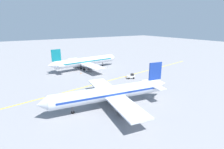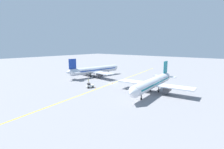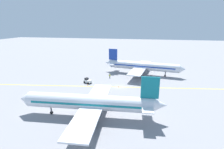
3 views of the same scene
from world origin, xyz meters
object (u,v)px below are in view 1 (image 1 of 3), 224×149
(airplane_adjacent_stand, at_px, (85,62))
(traffic_cone_mid_apron, at_px, (81,73))
(baggage_tug_white, at_px, (131,76))
(airplane_at_gate, at_px, (111,93))
(traffic_cone_near_nose, at_px, (126,77))
(traffic_cone_by_wingtip, at_px, (101,82))
(ground_crew_worker, at_px, (130,85))

(airplane_adjacent_stand, xyz_separation_m, traffic_cone_mid_apron, (-6.46, 4.99, -3.43))
(baggage_tug_white, height_order, traffic_cone_mid_apron, baggage_tug_white)
(airplane_at_gate, relative_size, traffic_cone_near_nose, 64.54)
(airplane_adjacent_stand, height_order, traffic_cone_by_wingtip, airplane_adjacent_stand)
(airplane_at_gate, height_order, traffic_cone_near_nose, airplane_at_gate)
(ground_crew_worker, relative_size, traffic_cone_mid_apron, 3.05)
(ground_crew_worker, bearing_deg, baggage_tug_white, -40.70)
(ground_crew_worker, height_order, traffic_cone_by_wingtip, ground_crew_worker)
(baggage_tug_white, height_order, traffic_cone_near_nose, baggage_tug_white)
(airplane_adjacent_stand, bearing_deg, traffic_cone_mid_apron, 142.29)
(airplane_at_gate, bearing_deg, baggage_tug_white, -49.90)
(baggage_tug_white, height_order, traffic_cone_by_wingtip, baggage_tug_white)
(traffic_cone_mid_apron, bearing_deg, airplane_at_gate, 171.13)
(ground_crew_worker, distance_m, traffic_cone_mid_apron, 26.08)
(airplane_adjacent_stand, bearing_deg, baggage_tug_white, -158.47)
(airplane_at_gate, relative_size, traffic_cone_mid_apron, 64.54)
(airplane_adjacent_stand, relative_size, baggage_tug_white, 10.61)
(traffic_cone_by_wingtip, bearing_deg, ground_crew_worker, -151.53)
(airplane_adjacent_stand, bearing_deg, airplane_at_gate, 165.64)
(traffic_cone_near_nose, xyz_separation_m, traffic_cone_by_wingtip, (-0.26, 11.43, 0.00))
(traffic_cone_mid_apron, relative_size, traffic_cone_by_wingtip, 1.00)
(airplane_at_gate, height_order, traffic_cone_mid_apron, airplane_at_gate)
(airplane_at_gate, height_order, airplane_adjacent_stand, same)
(traffic_cone_by_wingtip, bearing_deg, traffic_cone_mid_apron, 7.42)
(traffic_cone_mid_apron, xyz_separation_m, traffic_cone_by_wingtip, (-14.90, -1.94, 0.00))
(baggage_tug_white, bearing_deg, ground_crew_worker, 139.30)
(airplane_adjacent_stand, distance_m, traffic_cone_near_nose, 22.96)
(baggage_tug_white, distance_m, traffic_cone_mid_apron, 22.23)
(traffic_cone_by_wingtip, bearing_deg, airplane_at_gate, 158.88)
(airplane_at_gate, relative_size, ground_crew_worker, 21.13)
(airplane_at_gate, bearing_deg, traffic_cone_by_wingtip, -21.12)
(airplane_adjacent_stand, distance_m, traffic_cone_by_wingtip, 21.85)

